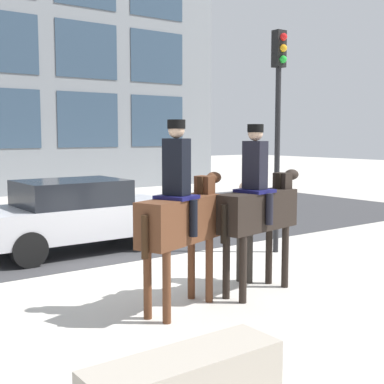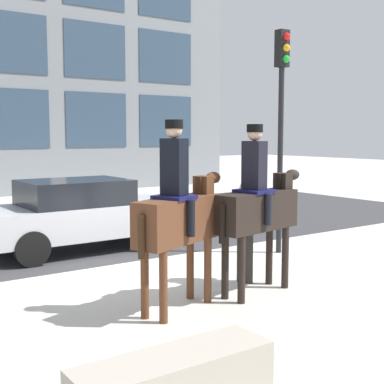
{
  "view_description": "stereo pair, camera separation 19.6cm",
  "coord_description": "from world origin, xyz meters",
  "px_view_note": "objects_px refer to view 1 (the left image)",
  "views": [
    {
      "loc": [
        -4.81,
        -8.19,
        2.41
      ],
      "look_at": [
        0.2,
        -1.41,
        1.5
      ],
      "focal_mm": 50.0,
      "sensor_mm": 36.0,
      "label": 1
    },
    {
      "loc": [
        -4.65,
        -8.31,
        2.41
      ],
      "look_at": [
        0.2,
        -1.41,
        1.5
      ],
      "focal_mm": 50.0,
      "sensor_mm": 36.0,
      "label": 2
    }
  ],
  "objects_px": {
    "mounted_horse_lead": "(181,215)",
    "traffic_light": "(278,107)",
    "pedestrian_bystander": "(245,223)",
    "planter_ledge": "(185,383)",
    "street_car_near_lane": "(75,214)",
    "mounted_horse_companion": "(258,206)"
  },
  "relations": [
    {
      "from": "street_car_near_lane",
      "to": "traffic_light",
      "type": "xyz_separation_m",
      "value": [
        3.26,
        -2.57,
        2.19
      ]
    },
    {
      "from": "mounted_horse_companion",
      "to": "traffic_light",
      "type": "distance_m",
      "value": 3.34
    },
    {
      "from": "mounted_horse_lead",
      "to": "mounted_horse_companion",
      "type": "relative_size",
      "value": 1.02
    },
    {
      "from": "street_car_near_lane",
      "to": "traffic_light",
      "type": "height_order",
      "value": "traffic_light"
    },
    {
      "from": "mounted_horse_companion",
      "to": "pedestrian_bystander",
      "type": "xyz_separation_m",
      "value": [
        0.22,
        0.54,
        -0.35
      ]
    },
    {
      "from": "street_car_near_lane",
      "to": "planter_ledge",
      "type": "xyz_separation_m",
      "value": [
        -1.97,
        -6.63,
        -0.52
      ]
    },
    {
      "from": "mounted_horse_lead",
      "to": "traffic_light",
      "type": "height_order",
      "value": "traffic_light"
    },
    {
      "from": "pedestrian_bystander",
      "to": "planter_ledge",
      "type": "relative_size",
      "value": 0.9
    },
    {
      "from": "pedestrian_bystander",
      "to": "traffic_light",
      "type": "xyz_separation_m",
      "value": [
        2.04,
        1.3,
        1.98
      ]
    },
    {
      "from": "mounted_horse_lead",
      "to": "mounted_horse_companion",
      "type": "xyz_separation_m",
      "value": [
        1.42,
        -0.03,
        0.0
      ]
    },
    {
      "from": "mounted_horse_lead",
      "to": "traffic_light",
      "type": "distance_m",
      "value": 4.41
    },
    {
      "from": "mounted_horse_lead",
      "to": "pedestrian_bystander",
      "type": "height_order",
      "value": "mounted_horse_lead"
    },
    {
      "from": "mounted_horse_companion",
      "to": "pedestrian_bystander",
      "type": "bearing_deg",
      "value": 57.46
    },
    {
      "from": "mounted_horse_companion",
      "to": "planter_ledge",
      "type": "xyz_separation_m",
      "value": [
        -2.97,
        -2.23,
        -1.07
      ]
    },
    {
      "from": "traffic_light",
      "to": "mounted_horse_companion",
      "type": "bearing_deg",
      "value": -140.91
    },
    {
      "from": "street_car_near_lane",
      "to": "traffic_light",
      "type": "bearing_deg",
      "value": -38.23
    },
    {
      "from": "pedestrian_bystander",
      "to": "street_car_near_lane",
      "type": "relative_size",
      "value": 0.4
    },
    {
      "from": "mounted_horse_lead",
      "to": "planter_ledge",
      "type": "distance_m",
      "value": 2.95
    },
    {
      "from": "mounted_horse_lead",
      "to": "planter_ledge",
      "type": "xyz_separation_m",
      "value": [
        -1.56,
        -2.26,
        -1.07
      ]
    },
    {
      "from": "street_car_near_lane",
      "to": "planter_ledge",
      "type": "relative_size",
      "value": 2.28
    },
    {
      "from": "street_car_near_lane",
      "to": "traffic_light",
      "type": "distance_m",
      "value": 4.7
    },
    {
      "from": "street_car_near_lane",
      "to": "planter_ledge",
      "type": "height_order",
      "value": "street_car_near_lane"
    }
  ]
}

